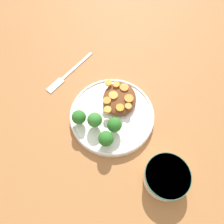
# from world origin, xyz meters

# --- Properties ---
(ground_plane) EXTENTS (4.00, 4.00, 0.00)m
(ground_plane) POSITION_xyz_m (0.00, 0.00, 0.00)
(ground_plane) COLOR #9E6638
(plate) EXTENTS (0.25, 0.25, 0.02)m
(plate) POSITION_xyz_m (0.00, 0.00, 0.01)
(plate) COLOR white
(plate) RESTS_ON ground_plane
(dip_bowl) EXTENTS (0.12, 0.12, 0.05)m
(dip_bowl) POSITION_xyz_m (0.17, 0.15, 0.03)
(dip_bowl) COLOR white
(dip_bowl) RESTS_ON ground_plane
(stew_mound) EXTENTS (0.12, 0.10, 0.03)m
(stew_mound) POSITION_xyz_m (-0.05, 0.02, 0.03)
(stew_mound) COLOR brown
(stew_mound) RESTS_ON plate
(broccoli_floret_0) EXTENTS (0.04, 0.04, 0.05)m
(broccoli_floret_0) POSITION_xyz_m (0.03, -0.09, 0.05)
(broccoli_floret_0) COLOR #759E51
(broccoli_floret_0) RESTS_ON plate
(broccoli_floret_1) EXTENTS (0.04, 0.04, 0.06)m
(broccoli_floret_1) POSITION_xyz_m (0.04, -0.05, 0.05)
(broccoli_floret_1) COLOR #759E51
(broccoli_floret_1) RESTS_ON plate
(broccoli_floret_2) EXTENTS (0.04, 0.04, 0.05)m
(broccoli_floret_2) POSITION_xyz_m (0.05, 0.01, 0.05)
(broccoli_floret_2) COLOR #759E51
(broccoli_floret_2) RESTS_ON plate
(broccoli_floret_3) EXTENTS (0.04, 0.04, 0.05)m
(broccoli_floret_3) POSITION_xyz_m (0.09, -0.01, 0.05)
(broccoli_floret_3) COLOR #759E51
(broccoli_floret_3) RESTS_ON plate
(carrot_slice_0) EXTENTS (0.02, 0.02, 0.01)m
(carrot_slice_0) POSITION_xyz_m (-0.09, 0.01, 0.05)
(carrot_slice_0) COLOR orange
(carrot_slice_0) RESTS_ON stew_mound
(carrot_slice_1) EXTENTS (0.02, 0.02, 0.00)m
(carrot_slice_1) POSITION_xyz_m (-0.02, 0.05, 0.05)
(carrot_slice_1) COLOR orange
(carrot_slice_1) RESTS_ON stew_mound
(carrot_slice_2) EXTENTS (0.03, 0.03, 0.00)m
(carrot_slice_2) POSITION_xyz_m (-0.04, 0.05, 0.05)
(carrot_slice_2) COLOR orange
(carrot_slice_2) RESTS_ON stew_mound
(carrot_slice_3) EXTENTS (0.02, 0.02, 0.00)m
(carrot_slice_3) POSITION_xyz_m (-0.01, 0.02, 0.05)
(carrot_slice_3) COLOR orange
(carrot_slice_3) RESTS_ON stew_mound
(carrot_slice_4) EXTENTS (0.02, 0.02, 0.01)m
(carrot_slice_4) POSITION_xyz_m (-0.09, -0.02, 0.05)
(carrot_slice_4) COLOR orange
(carrot_slice_4) RESTS_ON stew_mound
(carrot_slice_5) EXTENTS (0.02, 0.02, 0.01)m
(carrot_slice_5) POSITION_xyz_m (-0.00, -0.01, 0.05)
(carrot_slice_5) COLOR orange
(carrot_slice_5) RESTS_ON stew_mound
(carrot_slice_6) EXTENTS (0.03, 0.03, 0.00)m
(carrot_slice_6) POSITION_xyz_m (-0.05, 0.00, 0.05)
(carrot_slice_6) COLOR orange
(carrot_slice_6) RESTS_ON stew_mound
(carrot_slice_7) EXTENTS (0.03, 0.03, 0.00)m
(carrot_slice_7) POSITION_xyz_m (-0.08, 0.03, 0.05)
(carrot_slice_7) COLOR orange
(carrot_slice_7) RESTS_ON stew_mound
(carrot_slice_8) EXTENTS (0.02, 0.02, 0.01)m
(carrot_slice_8) POSITION_xyz_m (-0.03, -0.02, 0.05)
(carrot_slice_8) COLOR orange
(carrot_slice_8) RESTS_ON stew_mound
(fork) EXTENTS (0.18, 0.13, 0.01)m
(fork) POSITION_xyz_m (-0.14, -0.17, 0.00)
(fork) COLOR silver
(fork) RESTS_ON ground_plane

